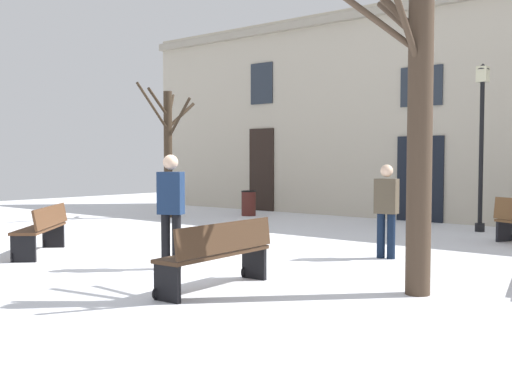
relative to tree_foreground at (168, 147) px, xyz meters
The scene contains 10 objects.
ground_plane 7.98m from the tree_foreground, 39.29° to the right, with size 32.60×32.60×0.00m, color white.
building_facade 7.15m from the tree_foreground, 32.22° to the left, with size 20.37×0.60×6.08m.
tree_foreground is the anchor object (origin of this frame).
tree_center 11.18m from the tree_foreground, 26.04° to the right, with size 1.93×2.10×5.02m.
streetlamp 8.55m from the tree_foreground, 15.48° to the left, with size 0.30×0.30×3.90m.
litter_bin 2.90m from the tree_foreground, 52.77° to the left, with size 0.45×0.45×0.75m.
bench_by_litter_bin 7.23m from the tree_foreground, 60.52° to the right, with size 1.58×1.68×0.87m.
bench_facing_shops 10.26m from the tree_foreground, 38.54° to the right, with size 0.57×1.92×0.89m.
person_crossing_plaza 8.88m from the tree_foreground, 17.39° to the right, with size 0.41×0.28×1.61m.
person_near_bench 8.56m from the tree_foreground, 41.86° to the right, with size 0.44×0.36×1.77m.
Camera 1 is at (7.44, -7.23, 1.71)m, focal length 43.35 mm.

